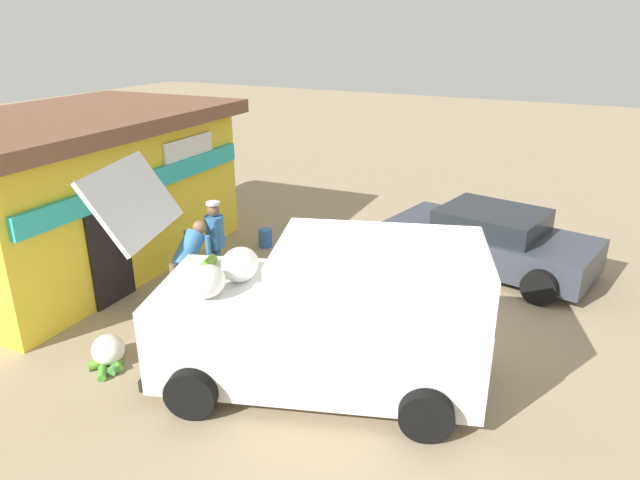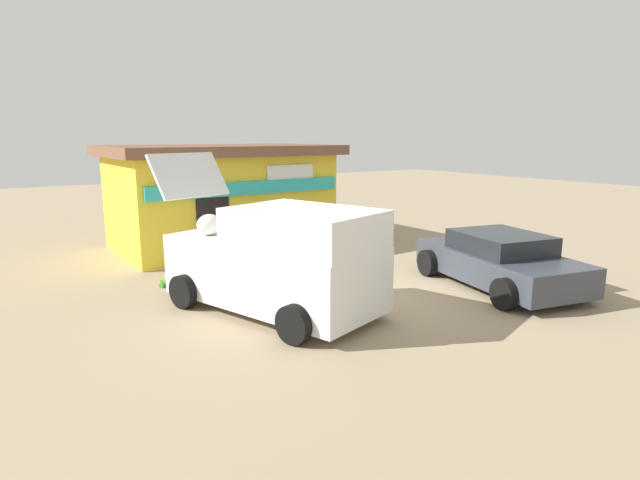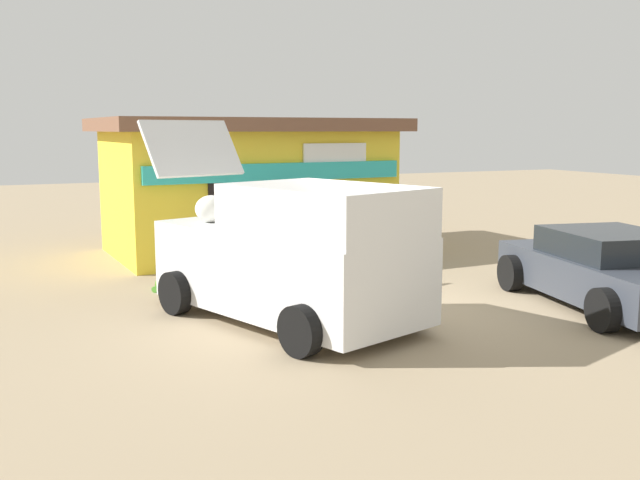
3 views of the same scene
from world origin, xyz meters
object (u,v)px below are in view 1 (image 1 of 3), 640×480
Objects in this scene: customer_bending at (189,259)px; unloaded_banana_pile at (108,352)px; vendor_standing at (215,240)px; storefront_bar at (76,190)px; delivery_van at (329,315)px; parked_sedan at (490,240)px; paint_bucket at (265,238)px.

customer_bending is 2.04m from unloaded_banana_pile.
vendor_standing is 1.11× the size of customer_bending.
storefront_bar reaches higher than unloaded_banana_pile.
delivery_van is 3.31m from unloaded_banana_pile.
unloaded_banana_pile is (-2.75, -0.08, -0.77)m from vendor_standing.
paint_bucket is at bearing 103.09° from parked_sedan.
vendor_standing is 0.85m from customer_bending.
delivery_van is at bearing -118.58° from vendor_standing.
delivery_van is at bearing -105.68° from customer_bending.
paint_bucket is (3.86, 3.43, -0.82)m from delivery_van.
unloaded_banana_pile is at bearing -179.95° from customer_bending.
parked_sedan is 5.85m from customer_bending.
parked_sedan is at bearing -64.65° from storefront_bar.
parked_sedan is at bearing -34.98° from unloaded_banana_pile.
paint_bucket is (4.91, 0.41, 0.02)m from unloaded_banana_pile.
vendor_standing reaches higher than unloaded_banana_pile.
storefront_bar is 3.30m from customer_bending.
unloaded_banana_pile is (-5.97, 4.18, -0.40)m from parked_sedan.
vendor_standing is (0.26, -3.10, -0.59)m from storefront_bar.
delivery_van reaches higher than customer_bending.
vendor_standing reaches higher than customer_bending.
paint_bucket is at bearing 7.66° from customer_bending.
delivery_van is at bearing -103.00° from storefront_bar.
parked_sedan is at bearing -13.19° from delivery_van.
storefront_bar is 1.30× the size of delivery_van.
storefront_bar is at bearing 52.01° from unloaded_banana_pile.
storefront_bar is at bearing 77.00° from delivery_van.
customer_bending is 3.84× the size of paint_bucket.
parked_sedan is at bearing -52.84° from vendor_standing.
parked_sedan reaches higher than unloaded_banana_pile.
delivery_van is at bearing 166.81° from parked_sedan.
vendor_standing is at bearing -171.44° from paint_bucket.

